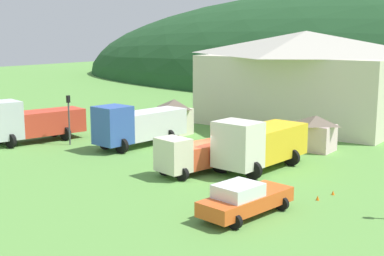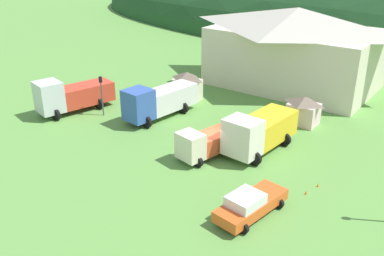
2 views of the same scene
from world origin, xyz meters
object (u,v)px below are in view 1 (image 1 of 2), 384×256
play_shed_pink (315,133)px  tow_truck_silver (31,121)px  box_truck_blue (137,124)px  heavy_rig_striped (258,143)px  service_pickup_orange (245,199)px  light_truck_cream (191,155)px  traffic_cone_mid_row (318,200)px  depot_building (305,77)px  traffic_light_west (69,114)px  play_shed_cream (174,116)px  traffic_cone_near_pickup (333,195)px

play_shed_pink → tow_truck_silver: tow_truck_silver is taller
play_shed_pink → box_truck_blue: size_ratio=0.35×
play_shed_pink → heavy_rig_striped: bearing=-95.4°
heavy_rig_striped → play_shed_pink: bearing=179.0°
box_truck_blue → heavy_rig_striped: (10.76, -0.49, 0.01)m
play_shed_pink → service_pickup_orange: bearing=-78.2°
heavy_rig_striped → service_pickup_orange: 8.90m
light_truck_cream → traffic_cone_mid_row: bearing=99.7°
heavy_rig_striped → service_pickup_orange: bearing=29.9°
box_truck_blue → traffic_cone_mid_row: size_ratio=15.30×
depot_building → heavy_rig_striped: depot_building is taller
tow_truck_silver → box_truck_blue: (7.70, 3.87, 0.01)m
traffic_light_west → traffic_cone_mid_row: traffic_light_west is taller
traffic_cone_mid_row → traffic_light_west: bearing=176.0°
light_truck_cream → play_shed_pink: bearing=173.7°
heavy_rig_striped → box_truck_blue: bearing=-88.3°
depot_building → light_truck_cream: size_ratio=3.60×
play_shed_pink → traffic_light_west: (-16.01, -9.41, 1.02)m
light_truck_cream → traffic_cone_mid_row: (8.38, -0.26, -1.20)m
play_shed_cream → tow_truck_silver: 11.63m
tow_truck_silver → traffic_cone_mid_row: 24.17m
play_shed_pink → service_pickup_orange: 15.50m
heavy_rig_striped → traffic_cone_mid_row: (5.64, -3.69, -1.71)m
traffic_cone_near_pickup → service_pickup_orange: bearing=-110.2°
play_shed_pink → box_truck_blue: (-11.44, -6.69, 0.35)m
play_shed_pink → traffic_cone_near_pickup: (5.24, -9.50, -1.34)m
play_shed_pink → service_pickup_orange: (3.15, -15.16, -0.52)m
light_truck_cream → service_pickup_orange: (6.57, -4.56, -0.37)m
light_truck_cream → traffic_light_west: traffic_light_west is taller
heavy_rig_striped → traffic_cone_near_pickup: heavy_rig_striped is taller
light_truck_cream → traffic_cone_near_pickup: light_truck_cream is taller
traffic_cone_mid_row → light_truck_cream: bearing=178.2°
play_shed_cream → light_truck_cream: (8.81, -9.40, -0.35)m
play_shed_cream → box_truck_blue: 5.54m
depot_building → box_truck_blue: 17.88m
play_shed_cream → box_truck_blue: size_ratio=0.38×
traffic_cone_mid_row → traffic_cone_near_pickup: bearing=78.5°
traffic_light_west → traffic_cone_mid_row: size_ratio=7.35×
box_truck_blue → traffic_light_west: 5.36m
play_shed_cream → traffic_cone_mid_row: play_shed_cream is taller
heavy_rig_striped → traffic_cone_near_pickup: bearing=72.9°
depot_building → play_shed_cream: depot_building is taller
play_shed_cream → traffic_cone_near_pickup: play_shed_cream is taller
depot_building → traffic_cone_mid_row: (10.57, -20.86, -4.48)m
play_shed_pink → heavy_rig_striped: heavy_rig_striped is taller
play_shed_pink → service_pickup_orange: size_ratio=0.52×
traffic_light_west → box_truck_blue: bearing=30.7°
play_shed_cream → traffic_cone_mid_row: bearing=-29.3°
play_shed_cream → traffic_light_west: traffic_light_west is taller
play_shed_pink → tow_truck_silver: size_ratio=0.36×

